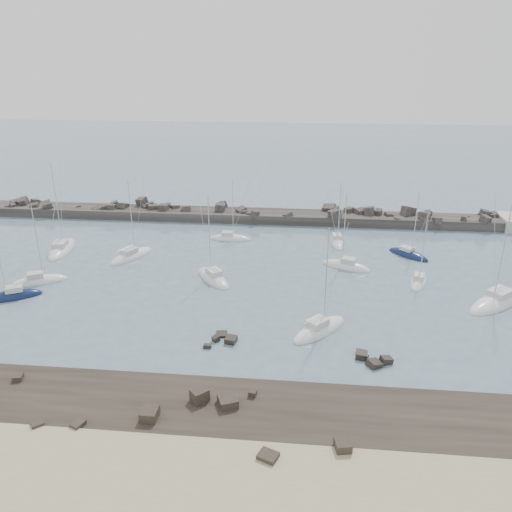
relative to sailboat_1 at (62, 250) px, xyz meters
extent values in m
plane|color=slate|center=(35.48, -17.64, -0.15)|extent=(400.00, 400.00, 0.00)
cube|color=tan|center=(35.48, -49.64, -0.15)|extent=(140.00, 14.00, 1.00)
cube|color=black|center=(35.48, -39.64, -0.15)|extent=(140.00, 12.00, 0.70)
cube|color=black|center=(12.76, -36.15, 0.47)|extent=(1.10, 1.21, 0.53)
cube|color=black|center=(18.20, -42.55, 0.41)|extent=(1.35, 1.33, 0.41)
cube|color=black|center=(38.94, -44.43, 0.47)|extent=(1.94, 1.81, 0.53)
cube|color=black|center=(31.87, -37.63, 0.82)|extent=(2.01, 2.00, 1.23)
cube|color=black|center=(27.85, -40.53, 0.68)|extent=(1.52, 1.74, 0.95)
cube|color=black|center=(21.81, -42.20, 0.41)|extent=(1.28, 1.43, 0.42)
cube|color=black|center=(34.64, -37.95, 0.62)|extent=(2.27, 2.32, 0.82)
cube|color=black|center=(45.07, -42.80, 0.66)|extent=(1.54, 1.64, 0.91)
cube|color=black|center=(36.82, -36.35, 0.48)|extent=(0.85, 0.87, 0.55)
cube|color=black|center=(33.07, -26.23, 0.06)|extent=(1.21, 1.07, 0.98)
cube|color=black|center=(31.42, -26.26, 0.11)|extent=(1.08, 1.11, 0.80)
cube|color=black|center=(32.73, -25.63, -0.23)|extent=(0.81, 0.87, 0.50)
cube|color=black|center=(33.22, -26.39, -0.05)|extent=(1.49, 1.59, 1.25)
cube|color=black|center=(31.83, -24.88, -0.24)|extent=(1.41, 1.47, 0.77)
cube|color=black|center=(30.69, -27.75, -0.02)|extent=(0.94, 0.84, 0.65)
cube|color=black|center=(48.20, -28.50, -0.03)|extent=(0.88, 0.82, 0.62)
cube|color=black|center=(48.28, -27.96, 0.03)|extent=(1.26, 1.28, 0.70)
cube|color=black|center=(50.61, -28.85, 0.14)|extent=(1.59, 1.41, 1.03)
cube|color=black|center=(48.03, -28.05, 0.11)|extent=(1.47, 1.52, 0.99)
cube|color=black|center=(49.25, -29.58, -0.05)|extent=(2.02, 1.89, 1.37)
cube|color=#2C2927|center=(27.98, 20.36, 0.05)|extent=(115.00, 6.00, 3.20)
cube|color=#2C2927|center=(24.16, 20.23, 2.19)|extent=(2.04, 1.80, 2.06)
cube|color=#2C2927|center=(8.28, 21.04, 1.58)|extent=(1.71, 1.74, 1.31)
cube|color=#2C2927|center=(12.78, 22.44, 1.68)|extent=(1.29, 1.64, 1.32)
cube|color=#2C2927|center=(76.57, 22.62, 1.45)|extent=(2.29, 2.49, 1.60)
cube|color=#2C2927|center=(-1.55, 19.14, 1.51)|extent=(2.06, 2.15, 1.41)
cube|color=#2C2927|center=(55.80, 20.74, 2.11)|extent=(1.71, 1.88, 1.60)
cube|color=#2C2927|center=(73.19, 21.55, 1.30)|extent=(1.68, 1.74, 1.11)
cube|color=#2C2927|center=(1.62, 19.47, 2.05)|extent=(1.72, 1.52, 1.19)
cube|color=#2C2927|center=(50.20, 22.12, 1.83)|extent=(2.34, 2.21, 1.63)
cube|color=#2C2927|center=(71.65, 18.80, 1.96)|extent=(1.41, 1.54, 1.24)
cube|color=#2C2927|center=(47.41, 22.31, 2.05)|extent=(1.77, 1.63, 1.49)
cube|color=#2C2927|center=(10.15, 20.35, 1.86)|extent=(2.42, 2.19, 1.46)
cube|color=#2C2927|center=(59.04, 18.31, 1.38)|extent=(1.48, 1.46, 1.30)
cube|color=#2C2927|center=(-20.11, 21.35, 1.65)|extent=(2.90, 2.91, 1.68)
cube|color=#2C2927|center=(-15.63, 22.33, 1.51)|extent=(1.50, 1.47, 1.25)
cube|color=#2C2927|center=(46.17, 22.80, 1.97)|extent=(3.12, 2.89, 2.16)
cube|color=#2C2927|center=(7.93, 21.73, 1.53)|extent=(2.57, 2.55, 1.56)
cube|color=#2C2927|center=(-20.64, 18.84, 1.49)|extent=(1.42, 1.43, 0.87)
cube|color=#2C2927|center=(1.21, 22.27, 1.92)|extent=(2.00, 1.80, 1.35)
cube|color=#2C2927|center=(14.45, 21.42, 1.52)|extent=(2.37, 2.52, 1.69)
cube|color=#2C2927|center=(64.44, 19.33, 1.88)|extent=(2.89, 2.97, 2.32)
cube|color=#2C2927|center=(3.70, 20.69, 1.99)|extent=(2.19, 2.72, 1.81)
cube|color=#2C2927|center=(-18.06, 20.72, 2.26)|extent=(2.09, 2.57, 2.23)
cube|color=#2C2927|center=(-19.61, 19.02, 1.89)|extent=(1.59, 1.52, 1.04)
cube|color=#2C2927|center=(-11.80, 18.65, 2.08)|extent=(2.64, 3.01, 2.53)
cube|color=#2C2927|center=(64.76, 21.30, 1.65)|extent=(2.42, 2.42, 1.80)
cube|color=#2C2927|center=(-5.85, 20.29, 1.44)|extent=(1.47, 1.50, 1.08)
cube|color=#2C2927|center=(30.38, 18.44, 1.60)|extent=(1.46, 1.54, 0.96)
cube|color=#2C2927|center=(24.10, 22.70, 1.99)|extent=(2.48, 2.41, 2.16)
cube|color=#2C2927|center=(31.55, 17.78, 1.87)|extent=(1.93, 1.68, 1.72)
cube|color=#2C2927|center=(37.95, 18.55, 1.50)|extent=(2.56, 2.55, 2.05)
cube|color=#2C2927|center=(63.91, 18.02, 1.42)|extent=(1.69, 1.55, 1.53)
cube|color=#2C2927|center=(17.26, 19.86, 1.75)|extent=(2.37, 2.42, 2.09)
cube|color=#2C2927|center=(9.33, 21.33, 2.09)|extent=(1.87, 1.52, 1.53)
cube|color=#2C2927|center=(75.46, 18.21, 2.12)|extent=(2.40, 2.29, 1.82)
cube|color=#2C2927|center=(52.41, 21.03, 1.47)|extent=(1.88, 1.90, 1.24)
cube|color=#2C2927|center=(61.65, 21.37, 2.24)|extent=(3.27, 3.21, 2.81)
cube|color=#2C2927|center=(29.16, 19.17, 1.75)|extent=(1.26, 0.99, 1.05)
cube|color=#2C2927|center=(47.08, 18.43, 2.23)|extent=(2.88, 2.66, 2.00)
cube|color=#2C2927|center=(53.99, 20.76, 2.27)|extent=(2.56, 2.20, 2.18)
cube|color=#2C2927|center=(65.76, 21.93, 1.97)|extent=(1.32, 1.53, 1.07)
cube|color=#2C2927|center=(7.17, 22.41, 2.42)|extent=(2.89, 2.56, 2.38)
cube|color=#2C2927|center=(51.77, 21.21, 1.70)|extent=(1.60, 1.67, 1.34)
cube|color=#2C2927|center=(76.72, 22.41, 1.76)|extent=(1.98, 2.19, 2.12)
cube|color=#2C2927|center=(0.16, 19.20, 1.93)|extent=(1.54, 1.60, 1.26)
cube|color=#2C2927|center=(28.49, 20.20, 1.85)|extent=(2.52, 2.57, 1.78)
cube|color=#2C2927|center=(66.51, 17.83, 1.56)|extent=(1.91, 2.18, 1.81)
cube|color=#2C2927|center=(57.84, 20.36, 1.77)|extent=(1.90, 1.66, 1.17)
cube|color=#2C2927|center=(-16.29, 21.96, 1.84)|extent=(1.75, 1.85, 1.66)
cube|color=#2C2927|center=(-14.95, 19.42, 1.71)|extent=(1.97, 1.90, 1.65)
cube|color=#2C2927|center=(52.45, 21.49, 1.92)|extent=(2.57, 2.56, 1.51)
cube|color=#2C2927|center=(78.04, 21.83, 1.78)|extent=(1.95, 1.77, 1.83)
cube|color=#2C2927|center=(12.57, 19.77, 1.98)|extent=(1.81, 1.90, 1.73)
ellipsoid|color=silver|center=(0.00, 0.02, -0.10)|extent=(4.50, 10.61, 2.46)
cube|color=beige|center=(0.06, -0.48, 1.32)|extent=(2.43, 3.12, 0.74)
cylinder|color=silver|center=(-0.11, 0.84, 7.89)|extent=(0.13, 0.13, 13.87)
cylinder|color=silver|center=(0.16, -1.20, 2.01)|extent=(0.64, 4.09, 0.11)
ellipsoid|color=#0F1B3E|center=(1.49, -17.99, -0.10)|extent=(7.98, 5.82, 2.15)
cube|color=beige|center=(1.83, -17.81, 1.19)|extent=(2.66, 2.41, 0.74)
cylinder|color=silver|center=(2.31, -17.55, 1.87)|extent=(2.78, 1.57, 0.11)
ellipsoid|color=silver|center=(12.96, -1.79, -0.10)|extent=(6.65, 9.11, 2.21)
cube|color=beige|center=(12.75, -2.18, 1.19)|extent=(2.76, 3.04, 0.69)
cylinder|color=silver|center=(13.30, -1.16, 6.83)|extent=(0.12, 0.12, 11.98)
cylinder|color=silver|center=(12.45, -2.72, 1.83)|extent=(1.78, 3.17, 0.10)
ellipsoid|color=silver|center=(27.90, 8.47, -0.10)|extent=(7.63, 2.58, 1.90)
cube|color=beige|center=(27.52, 8.48, 1.01)|extent=(2.16, 1.59, 0.60)
cylinder|color=silver|center=(28.50, 8.45, 5.82)|extent=(0.10, 0.10, 10.20)
cylinder|color=silver|center=(26.99, 8.50, 1.57)|extent=(3.02, 0.18, 0.09)
ellipsoid|color=silver|center=(27.95, -9.13, -0.10)|extent=(7.35, 8.60, 2.28)
cube|color=beige|center=(28.21, -9.48, 1.24)|extent=(2.86, 3.00, 0.74)
cylinder|color=silver|center=(27.53, -8.58, 6.75)|extent=(0.13, 0.13, 11.75)
cylinder|color=silver|center=(28.57, -9.97, 1.93)|extent=(2.16, 2.86, 0.11)
ellipsoid|color=silver|center=(47.15, 8.29, -0.10)|extent=(3.06, 7.79, 2.03)
cube|color=beige|center=(47.11, 8.67, 1.10)|extent=(1.73, 2.26, 0.67)
cylinder|color=silver|center=(47.21, 7.69, 5.90)|extent=(0.12, 0.12, 10.26)
cylinder|color=silver|center=(47.06, 9.20, 1.73)|extent=(0.38, 3.04, 0.10)
ellipsoid|color=silver|center=(43.53, -22.85, -0.10)|extent=(7.99, 8.50, 2.33)
cube|color=beige|center=(43.23, -23.18, 1.27)|extent=(3.00, 3.06, 0.76)
cylinder|color=silver|center=(44.00, -22.31, 6.91)|extent=(0.13, 0.13, 12.04)
cylinder|color=silver|center=(42.82, -23.65, 1.98)|extent=(2.45, 2.74, 0.11)
ellipsoid|color=#0F1B3E|center=(58.74, 3.44, -0.10)|extent=(6.96, 6.86, 1.94)
cube|color=beige|center=(58.47, 3.70, 1.04)|extent=(2.55, 2.53, 0.63)
cylinder|color=silver|center=(59.17, 3.02, 5.76)|extent=(0.11, 0.11, 10.07)
cylinder|color=silver|center=(58.10, 4.06, 1.63)|extent=(2.20, 2.14, 0.09)
ellipsoid|color=silver|center=(48.00, -2.60, -0.10)|extent=(8.31, 5.41, 2.15)
cube|color=beige|center=(48.37, -2.76, 1.18)|extent=(2.69, 2.36, 0.72)
cylinder|color=silver|center=(47.42, -2.35, 6.21)|extent=(0.12, 0.12, 10.77)
cylinder|color=silver|center=(48.89, -2.97, 1.85)|extent=(2.98, 1.35, 0.10)
ellipsoid|color=silver|center=(58.30, -7.30, -0.10)|extent=(4.30, 7.32, 1.89)
cube|color=beige|center=(58.19, -7.63, 1.03)|extent=(1.96, 2.31, 0.63)
cylinder|color=silver|center=(58.48, -6.77, 5.43)|extent=(0.11, 0.11, 9.44)
cylinder|color=silver|center=(58.03, -8.10, 1.61)|extent=(0.98, 2.68, 0.09)
ellipsoid|color=silver|center=(67.37, -13.15, -0.10)|extent=(10.77, 10.00, 2.63)
cube|color=beige|center=(67.79, -12.78, 1.41)|extent=(3.86, 3.77, 0.77)
cylinder|color=silver|center=(66.69, -13.74, 8.61)|extent=(0.13, 0.13, 15.18)
cylinder|color=silver|center=(68.39, -12.26, 2.13)|extent=(3.47, 3.03, 0.11)
ellipsoid|color=silver|center=(2.72, -12.84, -0.10)|extent=(8.15, 5.80, 2.14)
cube|color=beige|center=(2.36, -13.02, 1.18)|extent=(2.70, 2.43, 0.72)
cylinder|color=silver|center=(3.28, -12.55, 6.15)|extent=(0.12, 0.12, 10.68)
cylinder|color=silver|center=(1.87, -13.27, 1.85)|extent=(2.86, 1.54, 0.10)
camera|label=1|loc=(41.13, -76.02, 30.81)|focal=35.00mm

